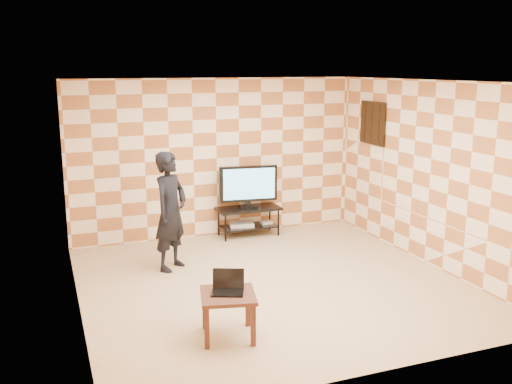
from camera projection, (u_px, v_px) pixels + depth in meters
floor at (272, 283)px, 7.75m from camera, size 5.00×5.00×0.00m
wall_back at (217, 158)px, 9.74m from camera, size 5.00×0.02×2.70m
wall_front at (377, 239)px, 5.18m from camera, size 5.00×0.02×2.70m
wall_left at (73, 202)px, 6.59m from camera, size 0.02×5.00×2.70m
wall_right at (430, 174)px, 8.33m from camera, size 0.02×5.00×2.70m
ceiling at (273, 81)px, 7.17m from camera, size 5.00×5.00×0.02m
wall_art at (373, 123)px, 9.60m from camera, size 0.04×0.72×0.72m
tv_stand at (248, 215)px, 9.87m from camera, size 1.10×0.49×0.50m
tv at (248, 185)px, 9.75m from camera, size 1.01×0.23×0.73m
dvd_player at (241, 224)px, 9.88m from camera, size 0.46×0.36×0.07m
game_console at (266, 222)px, 10.05m from camera, size 0.20×0.15×0.04m
side_table at (228, 301)px, 6.14m from camera, size 0.70×0.70×0.50m
laptop at (228, 287)px, 6.16m from camera, size 0.42×0.38×0.23m
person at (171, 211)px, 8.15m from camera, size 0.74×0.73×1.72m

